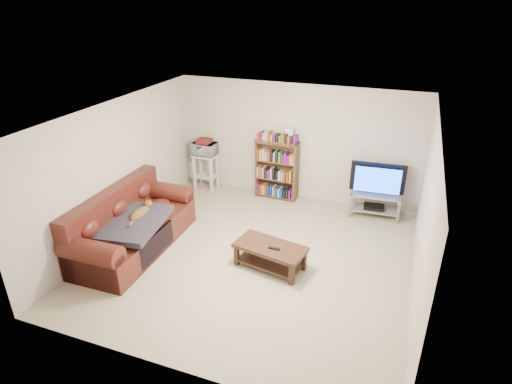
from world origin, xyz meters
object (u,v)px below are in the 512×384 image
at_px(coffee_table, 270,252).
at_px(bookshelf, 277,169).
at_px(tv_stand, 375,201).
at_px(sofa, 130,229).

bearing_deg(coffee_table, bookshelf, 116.62).
bearing_deg(tv_stand, sofa, -149.57).
bearing_deg(sofa, tv_stand, 33.47).
height_order(sofa, coffee_table, sofa).
xyz_separation_m(coffee_table, tv_stand, (1.35, 2.34, 0.04)).
xyz_separation_m(sofa, coffee_table, (2.42, 0.25, -0.07)).
height_order(coffee_table, tv_stand, tv_stand).
xyz_separation_m(coffee_table, bookshelf, (-0.69, 2.48, 0.38)).
distance_m(sofa, coffee_table, 2.44).
distance_m(sofa, tv_stand, 4.58).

